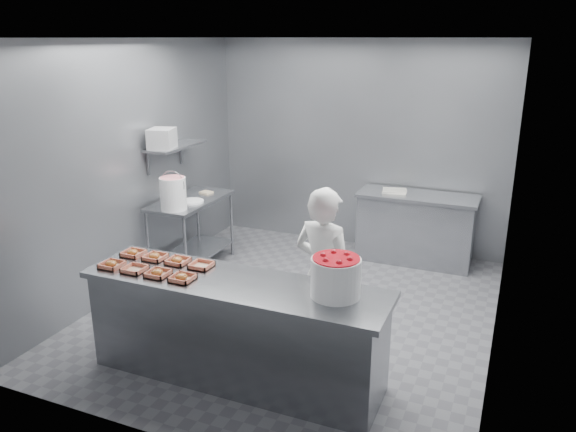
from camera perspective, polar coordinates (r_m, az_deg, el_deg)
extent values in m
plane|color=#4C4C51|center=(6.13, 0.77, -9.50)|extent=(4.50, 4.50, 0.00)
plane|color=white|center=(5.45, 0.90, 17.66)|extent=(4.50, 4.50, 0.00)
cube|color=slate|center=(7.72, 7.17, 7.09)|extent=(4.00, 0.04, 2.80)
cube|color=slate|center=(6.63, -15.47, 4.83)|extent=(0.04, 4.50, 2.80)
cube|color=slate|center=(5.25, 21.51, 0.92)|extent=(0.04, 4.50, 2.80)
cube|color=slate|center=(4.65, -5.50, -6.89)|extent=(2.60, 0.70, 0.05)
cube|color=slate|center=(4.86, -5.34, -11.72)|extent=(2.50, 0.64, 0.85)
cube|color=slate|center=(7.02, -9.89, 1.54)|extent=(0.60, 1.20, 0.04)
cube|color=slate|center=(7.24, -9.60, -3.63)|extent=(0.56, 1.15, 0.03)
cylinder|color=slate|center=(6.87, -14.03, -2.97)|extent=(0.04, 0.04, 0.88)
cylinder|color=slate|center=(6.58, -10.38, -3.64)|extent=(0.04, 0.04, 0.88)
cylinder|color=slate|center=(7.74, -9.13, -0.31)|extent=(0.04, 0.04, 0.88)
cylinder|color=slate|center=(7.49, -5.74, -0.79)|extent=(0.04, 0.04, 0.88)
cube|color=slate|center=(7.31, 13.05, 1.94)|extent=(1.50, 0.60, 0.05)
cube|color=slate|center=(7.44, 12.81, -1.39)|extent=(1.44, 0.55, 0.85)
cube|color=slate|center=(6.96, -11.37, 6.99)|extent=(0.35, 0.90, 0.03)
cube|color=tan|center=(5.12, -17.45, -4.75)|extent=(0.18, 0.18, 0.04)
cube|color=white|center=(5.11, -16.94, -4.88)|extent=(0.10, 0.06, 0.00)
ellipsoid|color=#B35A2C|center=(5.12, -17.55, -4.63)|extent=(0.10, 0.10, 0.05)
cube|color=tan|center=(4.98, -15.32, -5.22)|extent=(0.18, 0.18, 0.04)
cube|color=white|center=(4.96, -14.79, -5.35)|extent=(0.10, 0.06, 0.00)
cube|color=tan|center=(4.84, -13.06, -5.70)|extent=(0.18, 0.18, 0.04)
cube|color=white|center=(4.83, -12.51, -5.84)|extent=(0.10, 0.06, 0.00)
ellipsoid|color=#B35A2C|center=(4.84, -13.16, -5.57)|extent=(0.10, 0.10, 0.05)
cube|color=tan|center=(4.71, -10.67, -6.21)|extent=(0.18, 0.18, 0.04)
cube|color=white|center=(4.70, -10.10, -6.35)|extent=(0.10, 0.06, 0.00)
ellipsoid|color=#B35A2C|center=(4.71, -10.78, -6.07)|extent=(0.10, 0.10, 0.05)
cube|color=tan|center=(5.33, -15.43, -3.67)|extent=(0.18, 0.18, 0.04)
cube|color=white|center=(5.32, -14.94, -3.79)|extent=(0.10, 0.06, 0.00)
ellipsoid|color=#B35A2C|center=(5.33, -15.53, -3.55)|extent=(0.10, 0.10, 0.05)
cube|color=tan|center=(5.19, -13.34, -4.08)|extent=(0.18, 0.18, 0.04)
cube|color=white|center=(5.18, -12.83, -4.21)|extent=(0.10, 0.06, 0.00)
ellipsoid|color=#B35A2C|center=(5.19, -13.43, -3.96)|extent=(0.10, 0.10, 0.05)
cube|color=tan|center=(5.06, -11.12, -4.51)|extent=(0.18, 0.18, 0.04)
cube|color=white|center=(5.05, -10.60, -4.64)|extent=(0.10, 0.06, 0.00)
ellipsoid|color=#B35A2C|center=(5.06, -11.23, -4.39)|extent=(0.10, 0.10, 0.05)
cube|color=tan|center=(4.94, -8.79, -4.96)|extent=(0.18, 0.18, 0.04)
cube|color=white|center=(4.93, -8.25, -5.09)|extent=(0.10, 0.06, 0.00)
imported|color=silver|center=(4.97, 3.65, -6.04)|extent=(0.66, 0.52, 1.61)
cylinder|color=white|center=(4.32, 4.87, -6.24)|extent=(0.39, 0.39, 0.31)
cylinder|color=red|center=(4.27, 4.92, -4.48)|extent=(0.36, 0.36, 0.04)
cylinder|color=white|center=(6.59, -11.59, 2.25)|extent=(0.30, 0.30, 0.38)
cylinder|color=pink|center=(6.54, -11.69, 3.80)|extent=(0.28, 0.28, 0.02)
torus|color=slate|center=(6.56, -11.65, 3.20)|extent=(0.32, 0.01, 0.32)
cylinder|color=white|center=(6.88, -9.74, 1.48)|extent=(0.36, 0.36, 0.02)
cube|color=#CCB28C|center=(7.26, -8.30, 2.40)|extent=(0.17, 0.15, 0.02)
cube|color=gray|center=(6.73, -12.69, 7.68)|extent=(0.35, 0.37, 0.23)
cube|color=silver|center=(7.35, 10.77, 2.53)|extent=(0.33, 0.27, 0.04)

